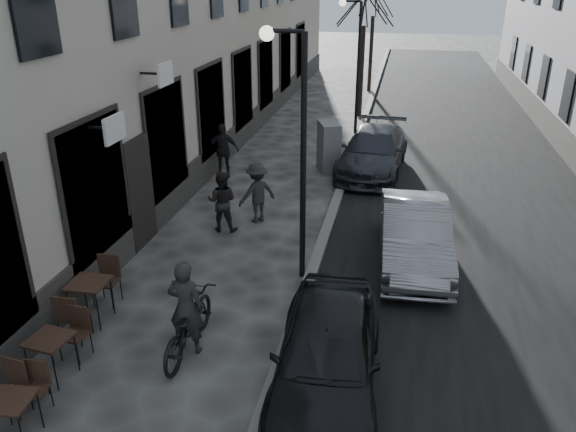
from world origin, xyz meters
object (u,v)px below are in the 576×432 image
(tree_far, at_px, (374,0))
(utility_cabinet, at_px, (329,147))
(pedestrian_far, at_px, (223,150))
(streetlamp_far, at_px, (354,52))
(car_far, at_px, (373,151))
(car_near, at_px, (327,353))
(bicycle, at_px, (187,324))
(streetlamp_near, at_px, (295,131))
(bistro_set_b, at_px, (52,354))
(car_mid, at_px, (414,234))
(pedestrian_mid, at_px, (257,193))
(bistro_set_c, at_px, (90,297))
(bistro_set_a, at_px, (13,415))
(pedestrian_near, at_px, (222,201))
(tree_near, at_px, (365,6))

(tree_far, relative_size, utility_cabinet, 3.58)
(pedestrian_far, bearing_deg, streetlamp_far, 46.94)
(pedestrian_far, bearing_deg, car_far, 3.42)
(car_near, bearing_deg, streetlamp_far, 91.55)
(streetlamp_far, bearing_deg, utility_cabinet, -92.94)
(bicycle, height_order, pedestrian_far, pedestrian_far)
(streetlamp_near, height_order, bicycle, streetlamp_near)
(streetlamp_far, bearing_deg, streetlamp_near, -90.00)
(pedestrian_far, bearing_deg, bistro_set_b, -102.27)
(pedestrian_far, xyz_separation_m, car_mid, (5.90, -4.67, -0.18))
(bistro_set_b, xyz_separation_m, utility_cabinet, (2.86, 11.10, 0.34))
(tree_far, xyz_separation_m, pedestrian_mid, (-1.55, -18.38, -3.87))
(car_far, bearing_deg, utility_cabinet, -168.62)
(tree_far, height_order, car_far, tree_far)
(bistro_set_c, distance_m, pedestrian_far, 8.24)
(bistro_set_b, xyz_separation_m, bistro_set_c, (-0.23, 1.59, 0.04))
(streetlamp_far, bearing_deg, car_far, -76.13)
(streetlamp_near, xyz_separation_m, utility_cabinet, (-0.25, 7.08, -2.36))
(car_near, bearing_deg, bistro_set_b, -174.69)
(bistro_set_a, bearing_deg, car_far, 66.26)
(pedestrian_near, bearing_deg, tree_far, -99.26)
(pedestrian_near, xyz_separation_m, car_far, (3.37, 5.33, -0.09))
(tree_near, xyz_separation_m, bistro_set_b, (-3.18, -19.02, -4.21))
(pedestrian_mid, xyz_separation_m, car_near, (2.65, -6.03, -0.12))
(tree_near, bearing_deg, bistro_set_a, -98.22)
(bistro_set_b, height_order, pedestrian_mid, pedestrian_mid)
(utility_cabinet, bearing_deg, pedestrian_far, -178.02)
(streetlamp_near, xyz_separation_m, bicycle, (-1.27, -2.91, -2.64))
(pedestrian_far, relative_size, car_mid, 0.42)
(streetlamp_far, relative_size, bistro_set_a, 3.56)
(tree_far, xyz_separation_m, pedestrian_far, (-3.50, -15.20, -3.80))
(bicycle, xyz_separation_m, pedestrian_near, (-0.94, 4.83, 0.26))
(bistro_set_c, relative_size, bicycle, 0.83)
(tree_far, xyz_separation_m, utility_cabinet, (-0.32, -13.92, -3.87))
(bistro_set_a, height_order, car_far, car_far)
(bicycle, bearing_deg, utility_cabinet, -94.78)
(streetlamp_far, xyz_separation_m, pedestrian_far, (-3.43, -6.20, -2.30))
(bistro_set_b, relative_size, car_mid, 0.37)
(pedestrian_near, xyz_separation_m, pedestrian_mid, (0.72, 0.70, 0.01))
(tree_near, relative_size, bistro_set_a, 3.98)
(bistro_set_c, xyz_separation_m, bicycle, (2.07, -0.48, 0.02))
(pedestrian_far, bearing_deg, pedestrian_mid, -72.67)
(streetlamp_near, height_order, car_near, streetlamp_near)
(streetlamp_near, bearing_deg, car_near, -71.03)
(bistro_set_c, bearing_deg, car_far, 63.59)
(utility_cabinet, bearing_deg, car_far, -13.40)
(tree_far, distance_m, utility_cabinet, 14.45)
(bistro_set_c, relative_size, pedestrian_mid, 1.04)
(bicycle, bearing_deg, tree_near, -93.26)
(utility_cabinet, bearing_deg, bistro_set_a, -121.98)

